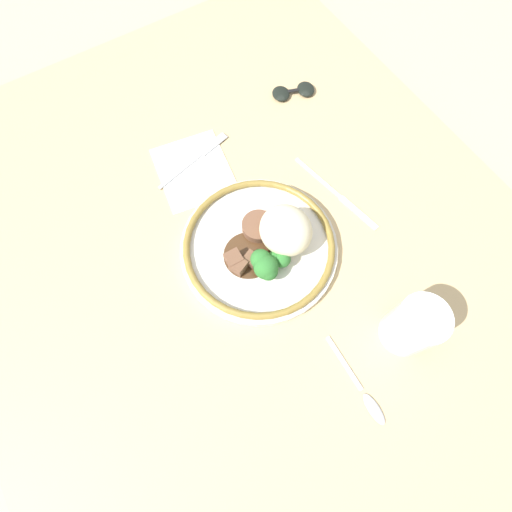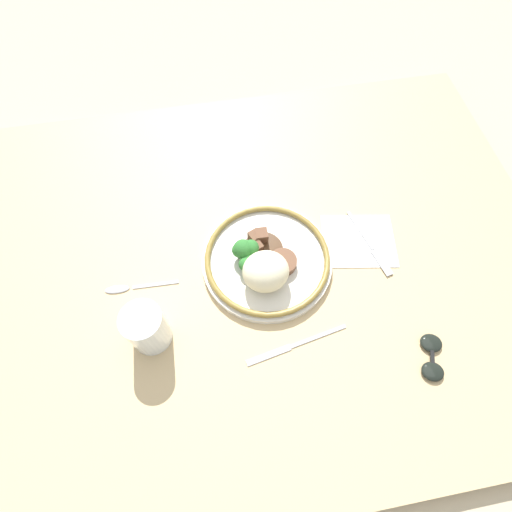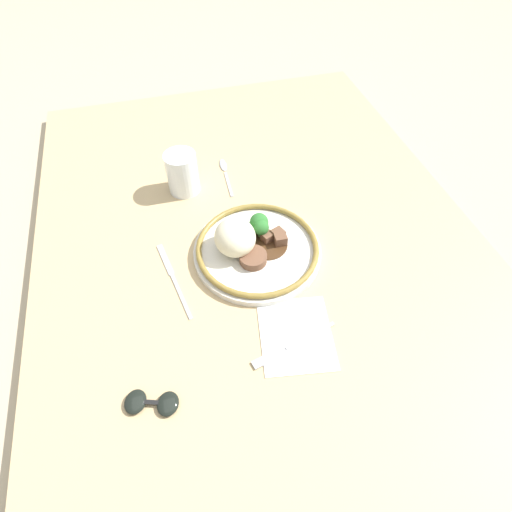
% 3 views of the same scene
% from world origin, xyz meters
% --- Properties ---
extents(ground_plane, '(8.00, 8.00, 0.00)m').
position_xyz_m(ground_plane, '(0.00, 0.00, 0.00)').
color(ground_plane, tan).
extents(dining_table, '(1.33, 0.98, 0.03)m').
position_xyz_m(dining_table, '(0.00, 0.00, 0.02)').
color(dining_table, tan).
rests_on(dining_table, ground).
extents(napkin, '(0.18, 0.16, 0.00)m').
position_xyz_m(napkin, '(-0.26, -0.00, 0.03)').
color(napkin, white).
rests_on(napkin, dining_table).
extents(plate, '(0.27, 0.27, 0.09)m').
position_xyz_m(plate, '(-0.04, 0.02, 0.06)').
color(plate, silver).
rests_on(plate, dining_table).
extents(juice_glass, '(0.08, 0.08, 0.10)m').
position_xyz_m(juice_glass, '(0.20, 0.14, 0.08)').
color(juice_glass, '#F4AD19').
rests_on(juice_glass, dining_table).
extents(fork, '(0.05, 0.17, 0.00)m').
position_xyz_m(fork, '(-0.28, 0.03, 0.04)').
color(fork, '#ADADB2').
rests_on(fork, napkin).
extents(knife, '(0.21, 0.05, 0.00)m').
position_xyz_m(knife, '(-0.06, 0.20, 0.04)').
color(knife, '#ADADB2').
rests_on(knife, dining_table).
extents(spoon, '(0.15, 0.02, 0.01)m').
position_xyz_m(spoon, '(0.25, 0.02, 0.04)').
color(spoon, '#ADADB2').
rests_on(spoon, dining_table).
extents(sunglasses, '(0.07, 0.10, 0.01)m').
position_xyz_m(sunglasses, '(-0.32, 0.27, 0.04)').
color(sunglasses, black).
rests_on(sunglasses, dining_table).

